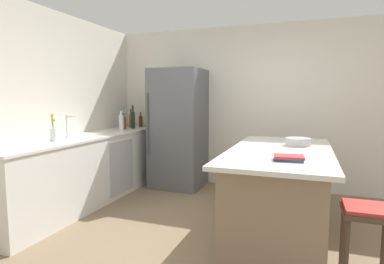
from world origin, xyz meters
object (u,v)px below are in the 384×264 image
(kitchen_island, at_px, (279,192))
(vinegar_bottle, at_px, (131,121))
(syrup_bottle, at_px, (141,121))
(wine_bottle, at_px, (133,119))
(bar_stool, at_px, (367,221))
(olive_oil_bottle, at_px, (131,120))
(mixing_bowl, at_px, (298,142))
(sink_faucet, at_px, (68,126))
(cookbook_stack, at_px, (289,158))
(whiskey_bottle, at_px, (123,123))
(refrigerator, at_px, (178,129))
(gin_bottle, at_px, (124,121))
(flower_vase, at_px, (53,133))
(soda_bottle, at_px, (121,122))

(kitchen_island, distance_m, vinegar_bottle, 2.99)
(syrup_bottle, bearing_deg, wine_bottle, -87.05)
(bar_stool, distance_m, olive_oil_bottle, 4.04)
(wine_bottle, height_order, mixing_bowl, wine_bottle)
(sink_faucet, distance_m, cookbook_stack, 2.79)
(sink_faucet, xyz_separation_m, wine_bottle, (0.13, 1.40, -0.00))
(vinegar_bottle, bearing_deg, mixing_bowl, -20.11)
(mixing_bowl, bearing_deg, whiskey_bottle, 165.11)
(refrigerator, distance_m, bar_stool, 3.25)
(kitchen_island, height_order, vinegar_bottle, vinegar_bottle)
(gin_bottle, bearing_deg, whiskey_bottle, -60.07)
(olive_oil_bottle, xyz_separation_m, gin_bottle, (0.02, -0.28, 0.01))
(kitchen_island, bearing_deg, wine_bottle, 153.33)
(wine_bottle, bearing_deg, flower_vase, -92.58)
(bar_stool, height_order, mixing_bowl, mixing_bowl)
(flower_vase, distance_m, gin_bottle, 1.60)
(syrup_bottle, relative_size, gin_bottle, 0.76)
(olive_oil_bottle, distance_m, vinegar_bottle, 0.10)
(vinegar_bottle, xyz_separation_m, gin_bottle, (-0.02, -0.19, 0.01))
(wine_bottle, bearing_deg, mixing_bowl, -19.05)
(vinegar_bottle, bearing_deg, bar_stool, -32.36)
(mixing_bowl, bearing_deg, flower_vase, -164.04)
(gin_bottle, height_order, cookbook_stack, gin_bottle)
(flower_vase, relative_size, cookbook_stack, 1.22)
(bar_stool, distance_m, sink_faucet, 3.45)
(sink_faucet, bearing_deg, cookbook_stack, -9.05)
(kitchen_island, xyz_separation_m, olive_oil_bottle, (-2.64, 1.43, 0.60))
(bar_stool, xyz_separation_m, wine_bottle, (-3.22, 2.01, 0.57))
(syrup_bottle, bearing_deg, gin_bottle, -104.85)
(bar_stool, height_order, olive_oil_bottle, olive_oil_bottle)
(mixing_bowl, bearing_deg, sink_faucet, -170.24)
(refrigerator, bearing_deg, syrup_bottle, 167.12)
(refrigerator, xyz_separation_m, soda_bottle, (-0.82, -0.40, 0.12))
(sink_faucet, distance_m, olive_oil_bottle, 1.58)
(bar_stool, height_order, gin_bottle, gin_bottle)
(syrup_bottle, bearing_deg, sink_faucet, -93.86)
(kitchen_island, xyz_separation_m, whiskey_bottle, (-2.57, 1.06, 0.58))
(whiskey_bottle, bearing_deg, refrigerator, 19.28)
(kitchen_island, height_order, soda_bottle, soda_bottle)
(kitchen_island, bearing_deg, whiskey_bottle, 157.52)
(olive_oil_bottle, height_order, cookbook_stack, olive_oil_bottle)
(kitchen_island, xyz_separation_m, syrup_bottle, (-2.52, 1.54, 0.58))
(mixing_bowl, bearing_deg, wine_bottle, 160.95)
(sink_faucet, bearing_deg, syrup_bottle, 86.14)
(olive_oil_bottle, height_order, whiskey_bottle, olive_oil_bottle)
(whiskey_bottle, bearing_deg, vinegar_bottle, 96.20)
(bar_stool, bearing_deg, mixing_bowl, 116.80)
(refrigerator, height_order, flower_vase, refrigerator)
(wine_bottle, height_order, cookbook_stack, wine_bottle)
(olive_oil_bottle, bearing_deg, bar_stool, -33.04)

